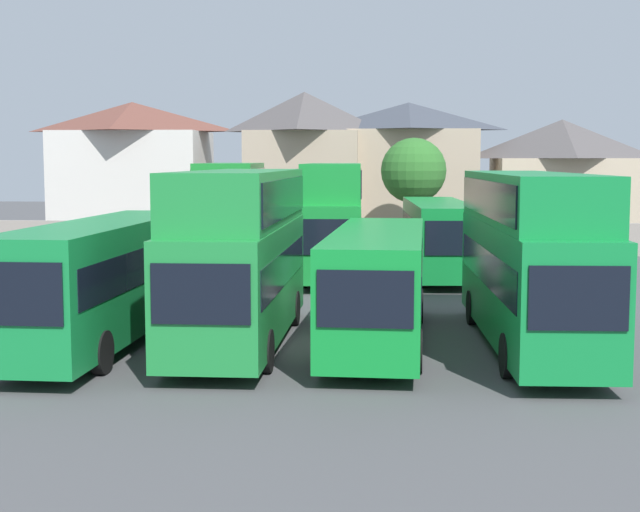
{
  "coord_description": "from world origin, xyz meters",
  "views": [
    {
      "loc": [
        1.99,
        -25.69,
        5.29
      ],
      "look_at": [
        0.0,
        3.0,
        2.26
      ],
      "focal_mm": 51.38,
      "sensor_mm": 36.0,
      "label": 1
    }
  ],
  "objects_px": {
    "house_terrace_centre": "(304,165)",
    "house_terrace_right": "(408,170)",
    "house_terrace_far_right": "(561,179)",
    "bus_7": "(438,234)",
    "bus_6": "(333,213)",
    "house_terrace_left": "(133,169)",
    "bus_3": "(378,279)",
    "bus_5": "(232,212)",
    "bus_2": "(240,248)",
    "tree_left_of_lot": "(414,171)",
    "bus_1": "(105,275)",
    "bus_4": "(529,250)"
  },
  "relations": [
    {
      "from": "bus_2",
      "to": "bus_3",
      "type": "distance_m",
      "value": 4.05
    },
    {
      "from": "bus_6",
      "to": "house_terrace_left",
      "type": "xyz_separation_m",
      "value": [
        -14.68,
        20.05,
        1.77
      ]
    },
    {
      "from": "bus_3",
      "to": "bus_6",
      "type": "height_order",
      "value": "bus_6"
    },
    {
      "from": "house_terrace_centre",
      "to": "house_terrace_far_right",
      "type": "relative_size",
      "value": 1.09
    },
    {
      "from": "house_terrace_far_right",
      "to": "house_terrace_right",
      "type": "bearing_deg",
      "value": 178.22
    },
    {
      "from": "house_terrace_centre",
      "to": "house_terrace_right",
      "type": "xyz_separation_m",
      "value": [
        6.87,
        0.75,
        -0.36
      ]
    },
    {
      "from": "bus_6",
      "to": "house_terrace_right",
      "type": "xyz_separation_m",
      "value": [
        3.88,
        20.22,
        1.72
      ]
    },
    {
      "from": "bus_7",
      "to": "bus_6",
      "type": "bearing_deg",
      "value": -85.91
    },
    {
      "from": "house_terrace_right",
      "to": "bus_5",
      "type": "bearing_deg",
      "value": -113.87
    },
    {
      "from": "bus_2",
      "to": "bus_3",
      "type": "relative_size",
      "value": 0.94
    },
    {
      "from": "tree_left_of_lot",
      "to": "house_terrace_left",
      "type": "bearing_deg",
      "value": 158.62
    },
    {
      "from": "bus_7",
      "to": "house_terrace_right",
      "type": "height_order",
      "value": "house_terrace_right"
    },
    {
      "from": "bus_4",
      "to": "bus_5",
      "type": "height_order",
      "value": "bus_5"
    },
    {
      "from": "house_terrace_left",
      "to": "tree_left_of_lot",
      "type": "xyz_separation_m",
      "value": [
        18.68,
        -7.31,
        -0.01
      ]
    },
    {
      "from": "bus_5",
      "to": "bus_7",
      "type": "xyz_separation_m",
      "value": [
        9.49,
        -0.18,
        -0.95
      ]
    },
    {
      "from": "bus_2",
      "to": "bus_6",
      "type": "relative_size",
      "value": 0.95
    },
    {
      "from": "bus_1",
      "to": "bus_2",
      "type": "height_order",
      "value": "bus_2"
    },
    {
      "from": "bus_4",
      "to": "house_terrace_centre",
      "type": "height_order",
      "value": "house_terrace_centre"
    },
    {
      "from": "bus_2",
      "to": "house_terrace_left",
      "type": "distance_m",
      "value": 37.83
    },
    {
      "from": "bus_2",
      "to": "bus_3",
      "type": "xyz_separation_m",
      "value": [
        3.92,
        0.41,
        -0.93
      ]
    },
    {
      "from": "bus_2",
      "to": "bus_7",
      "type": "xyz_separation_m",
      "value": [
        6.55,
        16.01,
        -0.87
      ]
    },
    {
      "from": "bus_3",
      "to": "house_terrace_right",
      "type": "height_order",
      "value": "house_terrace_right"
    },
    {
      "from": "house_terrace_centre",
      "to": "bus_6",
      "type": "bearing_deg",
      "value": -81.29
    },
    {
      "from": "bus_7",
      "to": "house_terrace_far_right",
      "type": "xyz_separation_m",
      "value": [
        9.11,
        19.38,
        2.1
      ]
    },
    {
      "from": "bus_3",
      "to": "bus_5",
      "type": "xyz_separation_m",
      "value": [
        -6.86,
        15.78,
        1.01
      ]
    },
    {
      "from": "bus_5",
      "to": "tree_left_of_lot",
      "type": "xyz_separation_m",
      "value": [
        8.75,
        12.02,
        1.75
      ]
    },
    {
      "from": "bus_1",
      "to": "house_terrace_right",
      "type": "relative_size",
      "value": 1.28
    },
    {
      "from": "house_terrace_right",
      "to": "bus_2",
      "type": "bearing_deg",
      "value": -99.06
    },
    {
      "from": "bus_7",
      "to": "tree_left_of_lot",
      "type": "height_order",
      "value": "tree_left_of_lot"
    },
    {
      "from": "bus_6",
      "to": "bus_2",
      "type": "bearing_deg",
      "value": -8.12
    },
    {
      "from": "bus_4",
      "to": "house_terrace_left",
      "type": "height_order",
      "value": "house_terrace_left"
    },
    {
      "from": "bus_5",
      "to": "bus_3",
      "type": "bearing_deg",
      "value": 19.4
    },
    {
      "from": "bus_3",
      "to": "bus_2",
      "type": "bearing_deg",
      "value": -81.47
    },
    {
      "from": "bus_3",
      "to": "bus_7",
      "type": "bearing_deg",
      "value": 173.01
    },
    {
      "from": "house_terrace_left",
      "to": "house_terrace_far_right",
      "type": "bearing_deg",
      "value": -0.27
    },
    {
      "from": "bus_6",
      "to": "house_terrace_far_right",
      "type": "bearing_deg",
      "value": 143.73
    },
    {
      "from": "bus_7",
      "to": "house_terrace_centre",
      "type": "height_order",
      "value": "house_terrace_centre"
    },
    {
      "from": "bus_2",
      "to": "bus_5",
      "type": "xyz_separation_m",
      "value": [
        -2.95,
        16.19,
        0.08
      ]
    },
    {
      "from": "bus_7",
      "to": "house_terrace_centre",
      "type": "xyz_separation_m",
      "value": [
        -7.72,
        18.94,
        3.02
      ]
    },
    {
      "from": "bus_1",
      "to": "house_terrace_far_right",
      "type": "bearing_deg",
      "value": 152.92
    },
    {
      "from": "bus_3",
      "to": "house_terrace_left",
      "type": "bearing_deg",
      "value": -151.87
    },
    {
      "from": "house_terrace_left",
      "to": "house_terrace_centre",
      "type": "relative_size",
      "value": 1.05
    },
    {
      "from": "bus_1",
      "to": "bus_5",
      "type": "relative_size",
      "value": 1.15
    },
    {
      "from": "bus_1",
      "to": "bus_7",
      "type": "xyz_separation_m",
      "value": [
        10.43,
        16.19,
        -0.07
      ]
    },
    {
      "from": "bus_3",
      "to": "bus_6",
      "type": "bearing_deg",
      "value": -169.46
    },
    {
      "from": "bus_4",
      "to": "house_terrace_right",
      "type": "xyz_separation_m",
      "value": [
        -2.46,
        35.46,
        1.83
      ]
    },
    {
      "from": "bus_4",
      "to": "tree_left_of_lot",
      "type": "bearing_deg",
      "value": -176.45
    },
    {
      "from": "bus_2",
      "to": "house_terrace_left",
      "type": "xyz_separation_m",
      "value": [
        -12.88,
        35.53,
        1.85
      ]
    },
    {
      "from": "house_terrace_centre",
      "to": "house_terrace_far_right",
      "type": "xyz_separation_m",
      "value": [
        16.83,
        0.44,
        -0.93
      ]
    },
    {
      "from": "bus_5",
      "to": "house_terrace_centre",
      "type": "bearing_deg",
      "value": 170.51
    }
  ]
}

